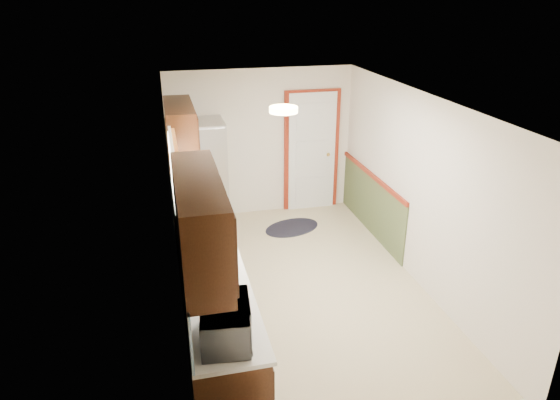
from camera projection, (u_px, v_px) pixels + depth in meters
room_shell at (304, 202)px, 5.88m from camera, size 3.20×5.20×2.52m
kitchen_run at (203, 255)px, 5.50m from camera, size 0.63×4.00×2.20m
back_wall_trim at (324, 162)px, 8.19m from camera, size 1.12×2.30×2.08m
ceiling_fixture at (284, 110)px, 5.18m from camera, size 0.30×0.30×0.06m
microwave at (226, 319)px, 3.90m from camera, size 0.37×0.60×0.39m
refrigerator at (202, 177)px, 7.62m from camera, size 0.73×0.73×1.74m
rug at (292, 228)px, 7.96m from camera, size 1.06×0.86×0.01m
cooktop at (197, 201)px, 6.55m from camera, size 0.51×0.61×0.02m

